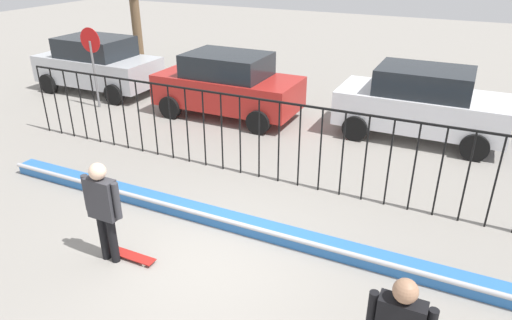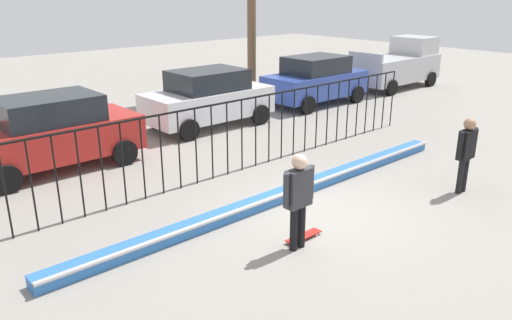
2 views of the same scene
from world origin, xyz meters
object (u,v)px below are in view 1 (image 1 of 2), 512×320
at_px(parked_car_silver, 98,64).
at_px(stop_sign, 92,57).
at_px(skateboarder, 103,204).
at_px(parked_car_red, 228,85).
at_px(skateboard, 133,256).
at_px(parked_car_white, 421,103).

height_order(parked_car_silver, stop_sign, stop_sign).
relative_size(skateboarder, parked_car_red, 0.41).
height_order(skateboarder, parked_car_red, parked_car_red).
bearing_deg(skateboarder, skateboard, 4.22).
bearing_deg(parked_car_silver, skateboarder, -43.08).
height_order(skateboard, parked_car_silver, parked_car_silver).
height_order(parked_car_silver, parked_car_red, same).
xyz_separation_m(skateboard, stop_sign, (-6.13, 5.85, 1.56)).
distance_m(parked_car_silver, stop_sign, 1.91).
bearing_deg(stop_sign, skateboard, -43.68).
bearing_deg(skateboarder, stop_sign, 113.57).
distance_m(parked_car_silver, parked_car_white, 10.77).
relative_size(parked_car_silver, stop_sign, 1.72).
bearing_deg(skateboarder, parked_car_red, 82.68).
bearing_deg(skateboard, parked_car_white, 73.40).
distance_m(skateboarder, skateboard, 1.08).
xyz_separation_m(skateboard, parked_car_red, (-1.98, 6.93, 0.91)).
bearing_deg(parked_car_white, parked_car_silver, 179.61).
height_order(skateboarder, parked_car_white, parked_car_white).
bearing_deg(stop_sign, parked_car_red, 14.49).
bearing_deg(parked_car_red, parked_car_white, 10.19).
distance_m(parked_car_white, stop_sign, 9.77).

